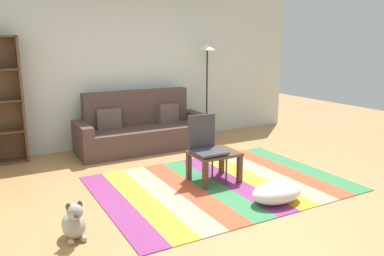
% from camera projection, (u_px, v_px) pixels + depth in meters
% --- Properties ---
extents(ground_plane, '(14.00, 14.00, 0.00)m').
position_uv_depth(ground_plane, '(208.00, 184.00, 5.07)').
color(ground_plane, '#B27F4C').
extents(back_wall, '(6.80, 0.10, 2.70)m').
position_uv_depth(back_wall, '(135.00, 69.00, 6.94)').
color(back_wall, silver).
rests_on(back_wall, ground_plane).
extents(rug, '(3.15, 2.27, 0.01)m').
position_uv_depth(rug, '(220.00, 184.00, 5.05)').
color(rug, '#843370').
rests_on(rug, ground_plane).
extents(couch, '(2.26, 0.80, 1.00)m').
position_uv_depth(couch, '(142.00, 130.00, 6.67)').
color(couch, '#4C3833').
rests_on(couch, ground_plane).
extents(coffee_table, '(0.61, 0.51, 0.40)m').
position_uv_depth(coffee_table, '(214.00, 158.00, 5.09)').
color(coffee_table, '#513826').
rests_on(coffee_table, rug).
extents(pouf, '(0.65, 0.40, 0.24)m').
position_uv_depth(pouf, '(277.00, 193.00, 4.44)').
color(pouf, white).
rests_on(pouf, rug).
extents(dog, '(0.22, 0.35, 0.40)m').
position_uv_depth(dog, '(74.00, 223.00, 3.63)').
color(dog, '#9E998E').
rests_on(dog, ground_plane).
extents(standing_lamp, '(0.32, 0.32, 1.82)m').
position_uv_depth(standing_lamp, '(207.00, 59.00, 7.28)').
color(standing_lamp, black).
rests_on(standing_lamp, ground_plane).
extents(tv_remote, '(0.11, 0.15, 0.02)m').
position_uv_depth(tv_remote, '(212.00, 150.00, 5.13)').
color(tv_remote, black).
rests_on(tv_remote, coffee_table).
extents(folding_chair, '(0.40, 0.40, 0.90)m').
position_uv_depth(folding_chair, '(205.00, 143.00, 5.02)').
color(folding_chair, '#38383D').
rests_on(folding_chair, ground_plane).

